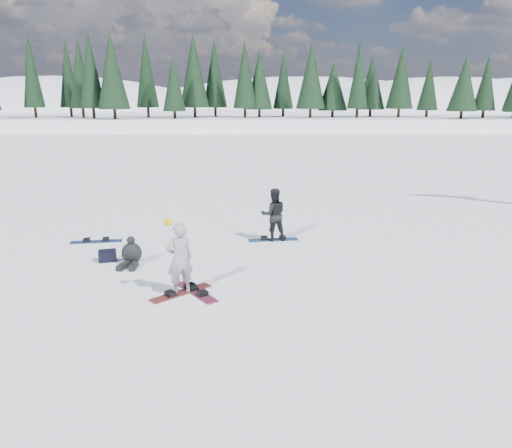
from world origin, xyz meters
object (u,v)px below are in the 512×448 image
at_px(snowboarder_woman, 180,258).
at_px(snowboard_loose_c, 97,242).
at_px(snowboarder_man, 274,215).
at_px(snowboard_loose_b, 196,292).
at_px(gear_bag, 107,256).
at_px(seated_rider, 131,254).

bearing_deg(snowboarder_woman, snowboard_loose_c, -78.61).
bearing_deg(snowboarder_woman, snowboarder_man, -143.86).
relative_size(snowboarder_woman, snowboard_loose_c, 1.18).
bearing_deg(snowboarder_woman, snowboard_loose_b, 162.59).
bearing_deg(snowboarder_woman, gear_bag, -71.08).
xyz_separation_m(snowboarder_woman, snowboard_loose_b, (0.33, 0.05, -0.81)).
height_order(snowboarder_man, gear_bag, snowboarder_man).
relative_size(snowboarder_woman, snowboard_loose_b, 1.18).
bearing_deg(gear_bag, snowboarder_woman, -44.86).
distance_m(snowboarder_woman, snowboard_loose_b, 0.87).
xyz_separation_m(snowboarder_woman, seated_rider, (-1.57, 2.01, -0.54)).
height_order(seated_rider, snowboard_loose_c, seated_rider).
bearing_deg(snowboard_loose_c, snowboarder_woman, -61.52).
bearing_deg(snowboarder_man, snowboard_loose_b, 57.82).
distance_m(snowboarder_man, snowboard_loose_b, 4.64).
bearing_deg(snowboard_loose_b, snowboarder_man, 119.90).
relative_size(seated_rider, snowboard_loose_c, 0.60).
relative_size(gear_bag, snowboard_loose_c, 0.30).
xyz_separation_m(snowboarder_man, snowboard_loose_b, (-1.88, -4.17, -0.79)).
height_order(gear_bag, snowboard_loose_b, gear_bag).
relative_size(snowboarder_woman, gear_bag, 3.92).
bearing_deg(snowboarder_man, snowboarder_woman, 54.46).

